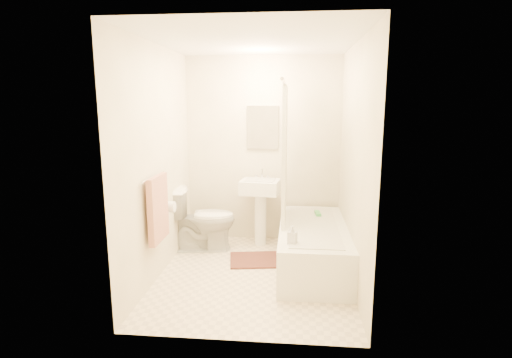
# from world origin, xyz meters

# --- Properties ---
(floor) EXTENTS (2.40, 2.40, 0.00)m
(floor) POSITION_xyz_m (0.00, 0.00, 0.00)
(floor) COLOR beige
(floor) RESTS_ON ground
(ceiling) EXTENTS (2.40, 2.40, 0.00)m
(ceiling) POSITION_xyz_m (0.00, 0.00, 2.40)
(ceiling) COLOR white
(ceiling) RESTS_ON ground
(wall_back) EXTENTS (2.00, 0.02, 2.40)m
(wall_back) POSITION_xyz_m (0.00, 1.20, 1.20)
(wall_back) COLOR beige
(wall_back) RESTS_ON ground
(wall_left) EXTENTS (0.02, 2.40, 2.40)m
(wall_left) POSITION_xyz_m (-1.00, 0.00, 1.20)
(wall_left) COLOR beige
(wall_left) RESTS_ON ground
(wall_right) EXTENTS (0.02, 2.40, 2.40)m
(wall_right) POSITION_xyz_m (1.00, 0.00, 1.20)
(wall_right) COLOR beige
(wall_right) RESTS_ON ground
(mirror) EXTENTS (0.40, 0.03, 0.55)m
(mirror) POSITION_xyz_m (0.00, 1.18, 1.50)
(mirror) COLOR white
(mirror) RESTS_ON wall_back
(curtain_rod) EXTENTS (0.03, 1.70, 0.03)m
(curtain_rod) POSITION_xyz_m (0.30, 0.10, 2.00)
(curtain_rod) COLOR silver
(curtain_rod) RESTS_ON wall_back
(shower_curtain) EXTENTS (0.04, 0.80, 1.55)m
(shower_curtain) POSITION_xyz_m (0.30, 0.50, 1.22)
(shower_curtain) COLOR silver
(shower_curtain) RESTS_ON curtain_rod
(towel_bar) EXTENTS (0.02, 0.60, 0.02)m
(towel_bar) POSITION_xyz_m (-0.96, -0.25, 1.10)
(towel_bar) COLOR silver
(towel_bar) RESTS_ON wall_left
(towel) EXTENTS (0.06, 0.45, 0.66)m
(towel) POSITION_xyz_m (-0.93, -0.25, 0.78)
(towel) COLOR #CC7266
(towel) RESTS_ON towel_bar
(toilet_paper) EXTENTS (0.11, 0.12, 0.12)m
(toilet_paper) POSITION_xyz_m (-0.93, 0.12, 0.70)
(toilet_paper) COLOR white
(toilet_paper) RESTS_ON wall_left
(toilet) EXTENTS (0.85, 0.55, 0.78)m
(toilet) POSITION_xyz_m (-0.71, 0.72, 0.39)
(toilet) COLOR silver
(toilet) RESTS_ON floor
(sink) EXTENTS (0.51, 0.43, 0.93)m
(sink) POSITION_xyz_m (-0.01, 0.95, 0.46)
(sink) COLOR white
(sink) RESTS_ON floor
(bathtub) EXTENTS (0.74, 1.68, 0.47)m
(bathtub) POSITION_xyz_m (0.63, 0.30, 0.24)
(bathtub) COLOR white
(bathtub) RESTS_ON floor
(bath_mat) EXTENTS (0.71, 0.57, 0.02)m
(bath_mat) POSITION_xyz_m (0.01, 0.40, 0.01)
(bath_mat) COLOR #55291C
(bath_mat) RESTS_ON floor
(soap_bottle) EXTENTS (0.10, 0.10, 0.18)m
(soap_bottle) POSITION_xyz_m (0.40, -0.29, 0.56)
(soap_bottle) COLOR silver
(soap_bottle) RESTS_ON bathtub
(scrub_brush) EXTENTS (0.07, 0.20, 0.04)m
(scrub_brush) POSITION_xyz_m (0.70, 0.73, 0.49)
(scrub_brush) COLOR green
(scrub_brush) RESTS_ON bathtub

